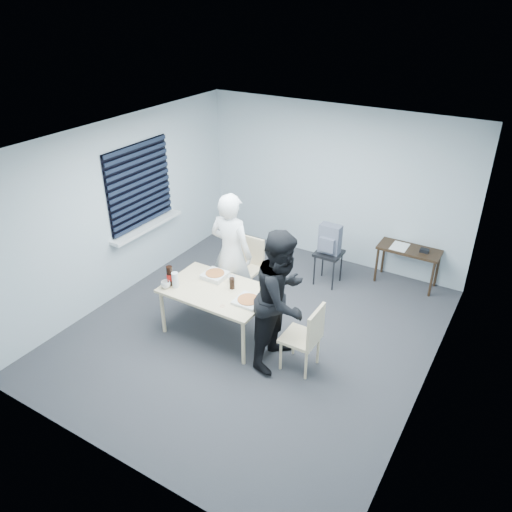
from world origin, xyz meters
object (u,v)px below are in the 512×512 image
Objects in this scene: dining_table at (217,293)px; side_table at (409,253)px; chair_far at (248,262)px; person_white at (231,253)px; soda_bottle at (170,276)px; mug_b at (232,279)px; stool at (329,258)px; mug_a at (166,285)px; chair_right at (307,334)px; person_black at (282,299)px; backpack at (330,240)px.

dining_table is 1.49× the size of side_table.
person_white is (0.01, -0.46, 0.37)m from chair_far.
soda_bottle is at bearing 63.05° from person_white.
stool is at bearing 68.31° from mug_b.
mug_a is (-0.42, -0.92, -0.16)m from person_white.
soda_bottle is (0.00, 0.09, 0.08)m from mug_a.
person_white is (-1.51, 0.67, 0.37)m from chair_right.
soda_bottle is at bearing -175.27° from chair_right.
person_black is at bearing -17.89° from mug_b.
person_white reaches higher than chair_right.
person_white reaches higher than mug_a.
chair_far is at bearing 46.22° from person_black.
chair_right is 1.32m from mug_b.
stool is 2.01× the size of soda_bottle.
person_black is at bearing -107.21° from backpack.
dining_table reaches higher than side_table.
backpack is at bearing 59.10° from mug_a.
person_black is 1.98m from backpack.
stool is (0.74, 1.93, -0.18)m from dining_table.
stool is at bearing -150.19° from side_table.
side_table is at bearing 52.93° from mug_b.
person_black is at bearing -43.78° from chair_far.
dining_table is 0.66m from soda_bottle.
person_black is 1.89× the size of side_table.
chair_far is 0.50× the size of person_black.
backpack is 2.52m from soda_bottle.
backpack reaches higher than soda_bottle.
person_black reaches higher than soda_bottle.
person_white is 1.67m from stool.
person_black is (0.98, -0.05, 0.27)m from dining_table.
stool is (-0.59, 1.99, -0.07)m from chair_right.
soda_bottle is at bearing -144.83° from mug_b.
person_black is (1.15, -0.65, 0.00)m from person_white.
mug_a reaches higher than dining_table.
person_black is 14.39× the size of mug_a.
chair_right is 2.64m from side_table.
side_table is 3.42× the size of soda_bottle.
chair_far is at bearing -137.02° from stool.
chair_right is at bearing 4.73° from soda_bottle.
backpack is (-0.24, 1.96, -0.12)m from person_black.
person_white reaches higher than soda_bottle.
chair_right reaches higher than side_table.
chair_right is 1.95× the size of backpack.
chair_right is 2.08m from stool.
side_table is 3.73m from mug_a.
person_white is at bearing -88.75° from chair_far.
person_white reaches higher than dining_table.
person_white is at bearing -124.60° from stool.
backpack is at bearing 6.87° from person_black.
dining_table is at bearing -110.95° from stool.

